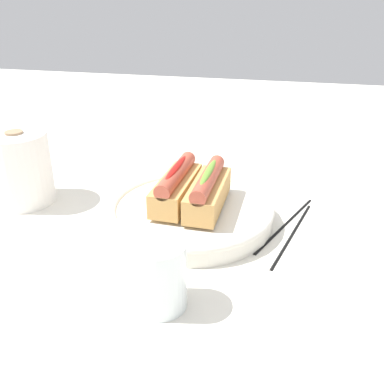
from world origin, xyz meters
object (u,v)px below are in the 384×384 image
(water_glass, at_px, (159,278))
(chopstick_near, at_px, (285,224))
(chopstick_far, at_px, (292,234))
(hotdog_back, at_px, (176,185))
(paper_towel_roll, at_px, (20,168))
(serving_bowl, at_px, (192,211))
(hotdog_front, at_px, (208,190))

(water_glass, bearing_deg, chopstick_near, -31.81)
(chopstick_near, distance_m, chopstick_far, 0.03)
(hotdog_back, distance_m, paper_towel_roll, 0.29)
(serving_bowl, relative_size, water_glass, 3.04)
(paper_towel_roll, xyz_separation_m, chopstick_near, (0.01, -0.47, -0.06))
(serving_bowl, relative_size, chopstick_far, 1.25)
(serving_bowl, relative_size, hotdog_back, 1.80)
(hotdog_front, height_order, water_glass, hotdog_front)
(chopstick_near, bearing_deg, serving_bowl, 120.00)
(hotdog_front, distance_m, hotdog_back, 0.06)
(water_glass, height_order, paper_towel_roll, paper_towel_roll)
(hotdog_front, xyz_separation_m, chopstick_far, (-0.01, -0.14, -0.06))
(water_glass, height_order, chopstick_far, water_glass)
(paper_towel_roll, bearing_deg, serving_bowl, -91.49)
(serving_bowl, relative_size, hotdog_front, 1.81)
(chopstick_near, bearing_deg, hotdog_back, 117.94)
(chopstick_near, bearing_deg, chopstick_far, -135.54)
(hotdog_back, height_order, paper_towel_roll, paper_towel_roll)
(serving_bowl, distance_m, water_glass, 0.22)
(hotdog_front, bearing_deg, paper_towel_roll, 88.11)
(serving_bowl, bearing_deg, hotdog_front, -96.49)
(chopstick_near, bearing_deg, water_glass, 170.85)
(chopstick_near, height_order, chopstick_far, same)
(chopstick_near, relative_size, chopstick_far, 1.00)
(hotdog_back, height_order, water_glass, hotdog_back)
(chopstick_near, bearing_deg, hotdog_front, 122.89)
(hotdog_back, xyz_separation_m, chopstick_near, (0.02, -0.18, -0.06))
(hotdog_front, relative_size, paper_towel_roll, 1.13)
(serving_bowl, xyz_separation_m, chopstick_near, (0.02, -0.16, -0.02))
(hotdog_back, relative_size, water_glass, 1.69)
(hotdog_front, bearing_deg, chopstick_far, -92.82)
(hotdog_back, relative_size, chopstick_far, 0.69)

